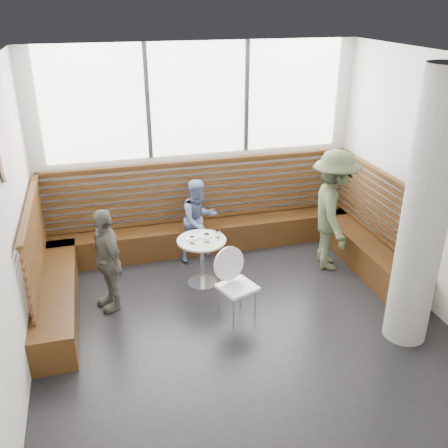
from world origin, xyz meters
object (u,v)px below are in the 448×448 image
object	(u,v)px
cafe_table	(202,252)
child_left	(107,260)
cafe_chair	(236,278)
concrete_column	(425,215)
adult_man	(333,211)
child_back	(199,220)

from	to	relation	value
cafe_table	child_left	size ratio (longest dim) A/B	0.50
cafe_chair	concrete_column	bearing A→B (deg)	-46.84
cafe_table	child_left	world-z (taller)	child_left
cafe_table	cafe_chair	size ratio (longest dim) A/B	0.75
concrete_column	adult_man	distance (m)	1.95
adult_man	child_back	world-z (taller)	adult_man
cafe_table	concrete_column	bearing A→B (deg)	-40.40
concrete_column	child_back	xyz separation A→B (m)	(-1.99, 2.58, -0.95)
concrete_column	child_back	bearing A→B (deg)	127.63
concrete_column	child_left	world-z (taller)	concrete_column
cafe_table	cafe_chair	distance (m)	0.90
adult_man	cafe_chair	bearing A→B (deg)	132.23
child_left	adult_man	bearing A→B (deg)	75.78
cafe_chair	adult_man	bearing A→B (deg)	6.53
adult_man	concrete_column	bearing A→B (deg)	-160.28
cafe_table	cafe_chair	xyz separation A→B (m)	(0.24, -0.87, 0.04)
adult_man	child_left	xyz separation A→B (m)	(-3.28, -0.25, -0.21)
adult_man	child_left	bearing A→B (deg)	109.69
child_back	child_left	world-z (taller)	child_left
concrete_column	cafe_table	size ratio (longest dim) A/B	4.54
concrete_column	child_left	distance (m)	3.87
cafe_table	child_back	xyz separation A→B (m)	(0.13, 0.77, 0.14)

